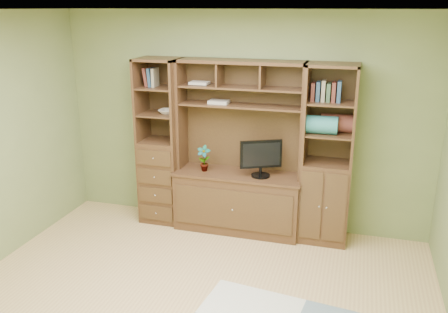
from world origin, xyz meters
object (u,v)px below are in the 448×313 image
(center_hutch, at_px, (238,149))
(left_tower, at_px, (161,142))
(right_tower, at_px, (328,156))
(monitor, at_px, (261,152))

(center_hutch, distance_m, left_tower, 1.00)
(left_tower, height_order, right_tower, same)
(center_hutch, height_order, right_tower, same)
(center_hutch, xyz_separation_m, right_tower, (1.02, 0.04, 0.00))
(left_tower, bearing_deg, center_hutch, -2.29)
(center_hutch, relative_size, right_tower, 1.00)
(center_hutch, bearing_deg, monitor, -7.17)
(center_hutch, distance_m, monitor, 0.28)
(left_tower, bearing_deg, right_tower, 0.00)
(center_hutch, bearing_deg, left_tower, 177.71)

